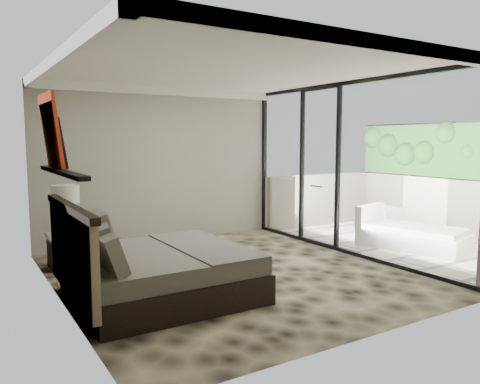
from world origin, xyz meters
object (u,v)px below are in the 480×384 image
bed (153,270)px  table_lamp (66,202)px  ottoman (386,220)px  lounger (410,236)px  nightstand (65,252)px

bed → table_lamp: table_lamp is taller
table_lamp → ottoman: table_lamp is taller
bed → lounger: bed is taller
nightstand → ottoman: bearing=1.7°
nightstand → table_lamp: (0.03, -0.05, 0.73)m
nightstand → table_lamp: 0.73m
nightstand → lounger: (5.35, -1.79, -0.02)m
nightstand → lounger: size_ratio=0.25×
nightstand → ottoman: size_ratio=0.92×
nightstand → lounger: bearing=-10.6°
table_lamp → ottoman: size_ratio=1.37×
lounger → bed: bearing=166.6°
lounger → nightstand: bearing=146.5°
ottoman → lounger: lounger is taller
bed → nightstand: bed is taller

